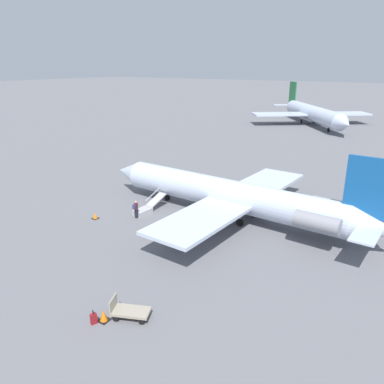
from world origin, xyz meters
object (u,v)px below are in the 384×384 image
Objects in this scene: airplane_main at (236,196)px; boarding_stairs at (146,209)px; suitcase at (94,319)px; airplane_far_right at (312,113)px; passenger at (136,208)px; luggage_cart at (129,311)px.

airplane_main reaches higher than boarding_stairs.
airplane_main reaches higher than suitcase.
airplane_far_right is 37.58× the size of suitcase.
boarding_stairs is at bearing -34.57° from airplane_far_right.
passenger is (-0.06, 1.52, 0.61)m from boarding_stairs.
airplane_far_right is 81.18m from suitcase.
airplane_main is at bearing -27.13° from airplane_far_right.
suitcase is (-8.02, 14.69, -0.06)m from boarding_stairs.
airplane_far_right is at bearing 5.68° from passenger.
suitcase is at bearing -147.25° from boarding_stairs.
passenger reaches higher than suitcase.
airplane_far_right is 19.00× the size of passenger.
airplane_main is at bearing -107.74° from luggage_cart.
boarding_stairs is 4.64× the size of suitcase.
boarding_stairs is (-1.78, 65.86, -2.40)m from airplane_far_right.
boarding_stairs is 1.66× the size of luggage_cart.
passenger is 14.96m from luggage_cart.
passenger is 15.40m from suitcase.
airplane_main reaches higher than passenger.
airplane_far_right reaches higher than airplane_main.
luggage_cart is (-1.26, 16.63, -1.81)m from airplane_main.
suitcase is (1.34, 1.46, -0.13)m from luggage_cart.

